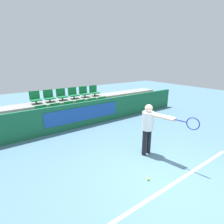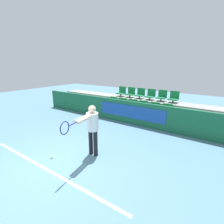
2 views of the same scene
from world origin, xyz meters
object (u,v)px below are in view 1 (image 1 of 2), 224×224
object	(u,v)px
stadium_chair_9	(73,94)
stadium_chair_11	(94,91)
stadium_chair_7	(49,96)
stadium_chair_10	(84,92)
stadium_chair_2	(70,108)
stadium_chair_4	(93,105)
stadium_chair_8	(62,95)
stadium_chair_3	(82,106)
stadium_chair_0	(42,113)
stadium_chair_5	(103,103)
stadium_chair_6	(35,98)
tennis_ball	(148,179)
tennis_player	(150,124)
stadium_chair_1	(56,111)

from	to	relation	value
stadium_chair_9	stadium_chair_11	xyz separation A→B (m)	(1.20, 0.00, 0.00)
stadium_chair_7	stadium_chair_10	xyz separation A→B (m)	(1.80, 0.00, 0.00)
stadium_chair_2	stadium_chair_9	xyz separation A→B (m)	(0.60, 0.91, 0.47)
stadium_chair_4	stadium_chair_8	distance (m)	1.57
stadium_chair_3	stadium_chair_7	size ratio (longest dim) A/B	1.00
stadium_chair_0	stadium_chair_5	world-z (taller)	same
stadium_chair_6	stadium_chair_9	bearing A→B (deg)	0.00
stadium_chair_11	stadium_chair_10	bearing A→B (deg)	180.00
stadium_chair_7	tennis_ball	world-z (taller)	stadium_chair_7
stadium_chair_11	tennis_player	bearing A→B (deg)	-100.97
stadium_chair_10	stadium_chair_11	world-z (taller)	same
stadium_chair_5	tennis_player	world-z (taller)	tennis_player
stadium_chair_7	tennis_player	distance (m)	5.10
stadium_chair_5	tennis_ball	bearing A→B (deg)	-110.77
stadium_chair_1	stadium_chair_5	bearing A→B (deg)	0.00
stadium_chair_10	stadium_chair_2	bearing A→B (deg)	-142.83
stadium_chair_4	stadium_chair_11	distance (m)	1.18
stadium_chair_3	tennis_player	distance (m)	4.00
stadium_chair_3	stadium_chair_9	world-z (taller)	stadium_chair_9
stadium_chair_3	stadium_chair_9	distance (m)	1.02
stadium_chair_3	stadium_chair_5	xyz separation A→B (m)	(1.20, 0.00, 0.00)
stadium_chair_7	tennis_ball	xyz separation A→B (m)	(0.56, -5.74, -1.15)
stadium_chair_0	tennis_player	xyz separation A→B (m)	(2.05, -3.98, 0.29)
stadium_chair_2	tennis_player	bearing A→B (deg)	-77.96
stadium_chair_2	tennis_player	distance (m)	4.08
stadium_chair_4	stadium_chair_5	size ratio (longest dim) A/B	1.00
stadium_chair_0	tennis_player	distance (m)	4.49
stadium_chair_1	stadium_chair_4	xyz separation A→B (m)	(1.80, 0.00, 0.00)
tennis_ball	stadium_chair_4	bearing A→B (deg)	75.68
stadium_chair_4	stadium_chair_11	xyz separation A→B (m)	(0.60, 0.91, 0.47)
stadium_chair_9	stadium_chair_11	world-z (taller)	same
stadium_chair_0	stadium_chair_2	xyz separation A→B (m)	(1.20, 0.00, 0.00)
stadium_chair_7	stadium_chair_9	xyz separation A→B (m)	(1.20, 0.00, 0.00)
stadium_chair_2	stadium_chair_7	bearing A→B (deg)	123.40
stadium_chair_6	stadium_chair_10	world-z (taller)	same
stadium_chair_10	tennis_player	size ratio (longest dim) A/B	0.34
stadium_chair_3	stadium_chair_11	xyz separation A→B (m)	(1.20, 0.91, 0.47)
stadium_chair_3	tennis_ball	xyz separation A→B (m)	(-0.63, -4.83, -0.68)
stadium_chair_7	tennis_ball	bearing A→B (deg)	-84.39
tennis_ball	stadium_chair_10	bearing A→B (deg)	77.87
stadium_chair_1	tennis_player	distance (m)	4.25
stadium_chair_4	stadium_chair_8	world-z (taller)	stadium_chair_8
stadium_chair_0	tennis_ball	size ratio (longest dim) A/B	8.30
tennis_ball	stadium_chair_6	bearing A→B (deg)	101.46
stadium_chair_0	stadium_chair_11	bearing A→B (deg)	16.87
stadium_chair_0	tennis_player	bearing A→B (deg)	-62.79
stadium_chair_4	stadium_chair_11	world-z (taller)	stadium_chair_11
stadium_chair_0	stadium_chair_10	bearing A→B (deg)	20.76
stadium_chair_0	tennis_player	world-z (taller)	tennis_player
stadium_chair_8	stadium_chair_10	world-z (taller)	same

